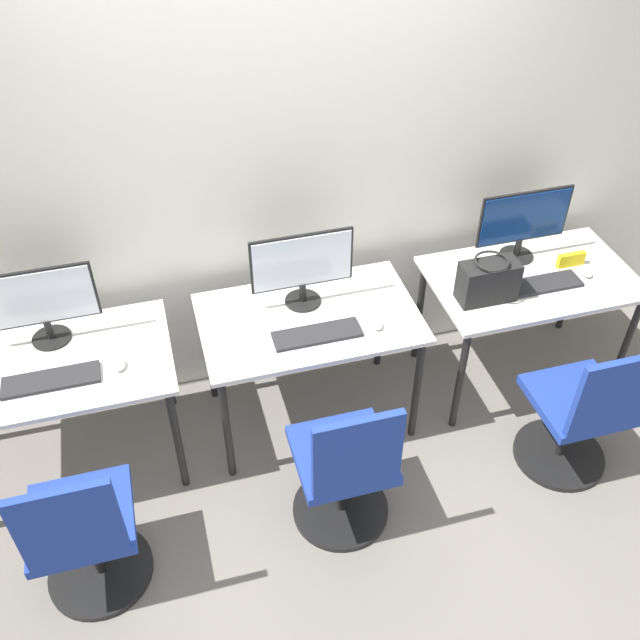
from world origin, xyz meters
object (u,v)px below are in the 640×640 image
at_px(keyboard_right, 541,284).
at_px(mouse_right, 586,272).
at_px(mouse_center, 376,324).
at_px(handbag, 488,281).
at_px(keyboard_left, 51,380).
at_px(mouse_left, 119,365).
at_px(keyboard_center, 317,334).
at_px(office_chair_center, 345,473).
at_px(monitor_right, 523,222).
at_px(office_chair_left, 85,538).
at_px(monitor_left, 40,303).
at_px(office_chair_right, 580,417).
at_px(monitor_center, 302,266).

distance_m(keyboard_right, mouse_right, 0.28).
bearing_deg(mouse_center, handbag, 5.43).
relative_size(keyboard_left, mouse_center, 4.85).
bearing_deg(mouse_left, keyboard_center, -2.37).
height_order(office_chair_center, monitor_right, monitor_right).
distance_m(keyboard_left, keyboard_center, 1.26).
height_order(office_chair_left, handbag, handbag).
distance_m(keyboard_left, office_chair_left, 0.73).
distance_m(monitor_left, office_chair_left, 1.10).
bearing_deg(keyboard_left, handbag, 0.56).
relative_size(office_chair_center, office_chair_right, 1.00).
distance_m(keyboard_center, handbag, 0.93).
bearing_deg(office_chair_left, office_chair_center, 1.29).
bearing_deg(handbag, keyboard_center, -177.08).
relative_size(office_chair_left, monitor_right, 1.73).
xyz_separation_m(keyboard_left, monitor_center, (1.26, 0.25, 0.22)).
xyz_separation_m(keyboard_right, handbag, (-0.33, -0.01, 0.11)).
relative_size(mouse_left, office_chair_center, 0.10).
relative_size(keyboard_center, office_chair_right, 0.48).
distance_m(office_chair_right, handbag, 0.82).
bearing_deg(keyboard_right, office_chair_right, -93.94).
bearing_deg(mouse_center, mouse_left, 177.67).
xyz_separation_m(monitor_left, keyboard_right, (2.51, -0.27, -0.22)).
distance_m(monitor_right, office_chair_right, 1.08).
xyz_separation_m(keyboard_center, office_chair_right, (1.21, -0.56, -0.36)).
distance_m(office_chair_left, monitor_right, 2.69).
relative_size(monitor_left, keyboard_center, 1.20).
bearing_deg(monitor_center, mouse_center, -43.67).
relative_size(office_chair_center, monitor_right, 1.73).
height_order(keyboard_right, handbag, handbag).
bearing_deg(monitor_left, keyboard_center, -14.73).
bearing_deg(office_chair_left, office_chair_right, 0.92).
xyz_separation_m(monitor_center, office_chair_center, (-0.02, -0.85, -0.58)).
relative_size(keyboard_left, office_chair_center, 0.48).
bearing_deg(monitor_center, monitor_right, 3.02).
distance_m(keyboard_center, keyboard_right, 1.26).
relative_size(monitor_left, office_chair_right, 0.58).
height_order(keyboard_center, mouse_right, mouse_right).
height_order(mouse_right, office_chair_right, office_chair_right).
height_order(monitor_left, keyboard_center, monitor_left).
relative_size(office_chair_center, handbag, 3.04).
relative_size(monitor_left, office_chair_left, 0.58).
distance_m(monitor_center, keyboard_center, 0.35).
bearing_deg(monitor_right, keyboard_right, -90.00).
xyz_separation_m(mouse_left, office_chair_right, (2.16, -0.60, -0.37)).
bearing_deg(keyboard_right, monitor_left, 173.89).
distance_m(keyboard_left, handbag, 2.18).
distance_m(keyboard_left, keyboard_right, 2.51).
distance_m(monitor_left, mouse_center, 1.61).
bearing_deg(keyboard_right, office_chair_center, -153.59).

